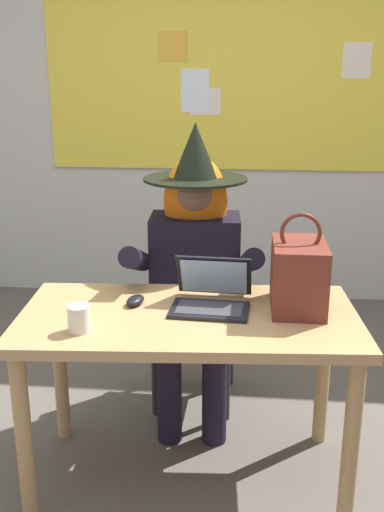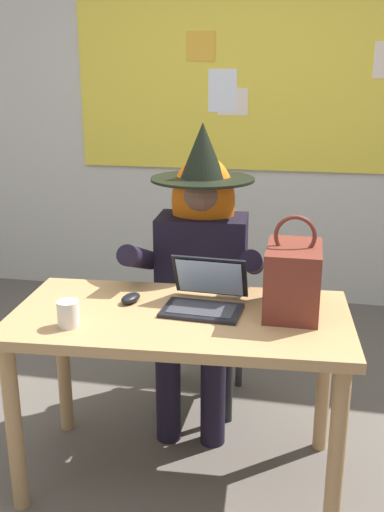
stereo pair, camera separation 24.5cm
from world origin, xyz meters
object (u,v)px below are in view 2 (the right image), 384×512
object	(u,v)px
person_costumed	(201,257)
coffee_mug	(68,314)
handbag	(293,279)
desk_main	(180,338)
chair_at_desk	(204,303)
computer_mouse	(131,298)
laptop	(205,297)

from	to	relation	value
person_costumed	coffee_mug	xyz separation A→B (m)	(-0.34, -0.76, -0.00)
handbag	desk_main	bearing A→B (deg)	-166.71
chair_at_desk	coffee_mug	world-z (taller)	chair_at_desk
desk_main	handbag	distance (m)	0.48
chair_at_desk	computer_mouse	xyz separation A→B (m)	(-0.19, -0.61, 0.25)
chair_at_desk	computer_mouse	world-z (taller)	chair_at_desk
chair_at_desk	handbag	world-z (taller)	handbag
person_costumed	coffee_mug	distance (m)	0.83
desk_main	coffee_mug	distance (m)	0.44
person_costumed	handbag	size ratio (longest dim) A/B	3.66
chair_at_desk	coffee_mug	distance (m)	0.98
desk_main	computer_mouse	world-z (taller)	computer_mouse
chair_at_desk	person_costumed	xyz separation A→B (m)	(0.00, -0.12, 0.28)
laptop	coffee_mug	world-z (taller)	laptop
computer_mouse	coffee_mug	bearing A→B (deg)	-104.33
computer_mouse	handbag	world-z (taller)	handbag
person_costumed	handbag	bearing A→B (deg)	40.14
person_costumed	computer_mouse	world-z (taller)	person_costumed
desk_main	person_costumed	world-z (taller)	person_costumed
laptop	chair_at_desk	bearing A→B (deg)	103.64
computer_mouse	handbag	distance (m)	0.64
handbag	person_costumed	bearing A→B (deg)	133.30
person_costumed	coffee_mug	size ratio (longest dim) A/B	14.55
chair_at_desk	person_costumed	distance (m)	0.31
person_costumed	laptop	xyz separation A→B (m)	(0.11, -0.49, -0.01)
chair_at_desk	handbag	size ratio (longest dim) A/B	2.33
chair_at_desk	computer_mouse	size ratio (longest dim) A/B	8.47
computer_mouse	coffee_mug	size ratio (longest dim) A/B	1.09
laptop	handbag	distance (m)	0.34
laptop	coffee_mug	bearing A→B (deg)	-145.45
desk_main	person_costumed	size ratio (longest dim) A/B	0.95
chair_at_desk	coffee_mug	xyz separation A→B (m)	(-0.33, -0.88, 0.28)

